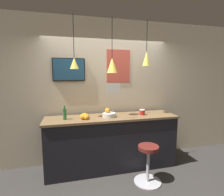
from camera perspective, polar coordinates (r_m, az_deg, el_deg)
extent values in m
plane|color=#33302D|center=(3.18, 3.01, -26.71)|extent=(14.00, 14.00, 0.00)
cube|color=beige|center=(3.64, -1.64, 2.21)|extent=(8.00, 0.06, 2.90)
cube|color=black|center=(3.47, 0.00, -14.51)|extent=(2.43, 0.59, 0.97)
cube|color=brown|center=(3.31, 0.00, -6.36)|extent=(2.47, 0.63, 0.04)
cylinder|color=#B7B7BC|center=(3.32, 11.50, -25.13)|extent=(0.45, 0.45, 0.02)
cylinder|color=#B7B7BC|center=(3.17, 11.65, -20.74)|extent=(0.05, 0.05, 0.56)
cylinder|color=#5B1E19|center=(3.04, 11.81, -15.59)|extent=(0.34, 0.34, 0.06)
cylinder|color=beige|center=(3.26, -0.98, -5.53)|extent=(0.25, 0.25, 0.08)
sphere|color=orange|center=(3.26, -1.67, -4.21)|extent=(0.07, 0.07, 0.07)
sphere|color=orange|center=(3.26, -1.35, -4.19)|extent=(0.08, 0.08, 0.08)
sphere|color=orange|center=(3.28, -1.58, -4.03)|extent=(0.08, 0.08, 0.08)
sphere|color=orange|center=(3.20, -9.08, -5.87)|extent=(0.08, 0.08, 0.08)
sphere|color=orange|center=(3.25, -8.83, -5.59)|extent=(0.09, 0.09, 0.09)
sphere|color=orange|center=(3.26, -9.24, -5.59)|extent=(0.08, 0.08, 0.08)
sphere|color=orange|center=(3.22, -8.30, -5.82)|extent=(0.07, 0.07, 0.07)
sphere|color=orange|center=(3.22, -9.68, -5.83)|extent=(0.07, 0.07, 0.07)
sphere|color=orange|center=(3.18, -8.60, -5.91)|extent=(0.08, 0.08, 0.08)
sphere|color=orange|center=(3.09, -8.47, -6.39)|extent=(0.07, 0.07, 0.07)
sphere|color=orange|center=(3.14, -8.12, -6.20)|extent=(0.07, 0.07, 0.07)
sphere|color=orange|center=(3.25, -8.13, -5.71)|extent=(0.07, 0.07, 0.07)
sphere|color=orange|center=(3.17, -9.58, -5.93)|extent=(0.09, 0.09, 0.09)
sphere|color=orange|center=(3.18, -9.43, -5.91)|extent=(0.08, 0.08, 0.08)
sphere|color=orange|center=(3.12, -9.52, -6.20)|extent=(0.08, 0.08, 0.08)
sphere|color=orange|center=(3.29, -8.76, -5.50)|extent=(0.07, 0.07, 0.07)
cylinder|color=#286B33|center=(3.17, -15.18, -5.08)|extent=(0.06, 0.06, 0.20)
cylinder|color=#286B33|center=(3.14, -15.26, -2.90)|extent=(0.03, 0.03, 0.05)
cylinder|color=red|center=(3.47, 9.83, -4.67)|extent=(0.10, 0.10, 0.09)
cylinder|color=white|center=(3.46, 9.85, -3.83)|extent=(0.11, 0.11, 0.01)
cylinder|color=black|center=(3.17, -12.47, 19.24)|extent=(0.01, 0.01, 0.71)
cone|color=#EAD14C|center=(3.11, -12.22, 11.03)|extent=(0.15, 0.15, 0.19)
sphere|color=#F9EFCC|center=(3.11, -12.18, 9.61)|extent=(0.04, 0.04, 0.04)
cylinder|color=black|center=(3.27, 0.03, 19.14)|extent=(0.01, 0.01, 0.71)
cone|color=#EAD14C|center=(3.21, 0.03, 10.58)|extent=(0.19, 0.19, 0.27)
sphere|color=#F9EFCC|center=(3.21, 0.03, 8.53)|extent=(0.04, 0.04, 0.04)
cylinder|color=black|center=(3.51, 11.34, 19.36)|extent=(0.01, 0.01, 0.57)
cone|color=#EAD14C|center=(3.44, 11.15, 12.49)|extent=(0.14, 0.14, 0.27)
sphere|color=#F9EFCC|center=(3.44, 11.09, 10.55)|extent=(0.04, 0.04, 0.04)
cube|color=black|center=(3.49, -13.90, 9.00)|extent=(0.61, 0.04, 0.43)
cube|color=navy|center=(3.47, -13.90, 9.01)|extent=(0.58, 0.01, 0.40)
cube|color=white|center=(2.99, 0.49, 3.20)|extent=(0.24, 0.01, 0.17)
cube|color=#C64C3D|center=(3.65, 2.09, 10.32)|extent=(0.49, 0.01, 0.67)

